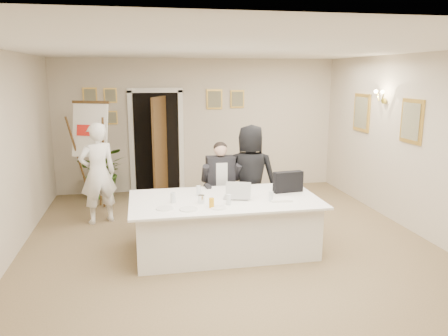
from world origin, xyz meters
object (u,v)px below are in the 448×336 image
at_px(seated_man, 221,185).
at_px(standing_man, 98,173).
at_px(oj_glass, 212,203).
at_px(flip_chart, 95,161).
at_px(standing_woman, 251,177).
at_px(conference_table, 225,224).
at_px(steel_jug, 201,199).
at_px(laptop_bag, 288,182).
at_px(laptop, 236,188).
at_px(potted_palm, 104,172).
at_px(paper_stack, 281,199).

bearing_deg(seated_man, standing_man, 168.13).
height_order(seated_man, oj_glass, seated_man).
relative_size(flip_chart, standing_woman, 1.16).
bearing_deg(standing_woman, standing_man, 0.71).
bearing_deg(oj_glass, standing_man, 128.65).
distance_m(conference_table, steel_jug, 0.58).
bearing_deg(flip_chart, standing_woman, -30.89).
xyz_separation_m(conference_table, oj_glass, (-0.25, -0.40, 0.45)).
relative_size(standing_woman, steel_jug, 15.41).
distance_m(conference_table, laptop_bag, 1.13).
distance_m(laptop, oj_glass, 0.58).
relative_size(flip_chart, steel_jug, 17.88).
bearing_deg(conference_table, seated_man, 82.42).
height_order(potted_palm, paper_stack, potted_palm).
relative_size(standing_man, laptop, 4.69).
xyz_separation_m(standing_man, standing_woman, (2.45, -0.69, -0.01)).
bearing_deg(paper_stack, conference_table, 161.91).
relative_size(seated_man, standing_woman, 0.85).
bearing_deg(potted_palm, paper_stack, -52.71).
height_order(flip_chart, laptop, flip_chart).
height_order(standing_man, paper_stack, standing_man).
xyz_separation_m(conference_table, flip_chart, (-1.97, 2.46, 0.52)).
distance_m(standing_man, steel_jug, 2.31).
bearing_deg(laptop_bag, conference_table, -177.43).
height_order(conference_table, laptop_bag, laptop_bag).
height_order(potted_palm, steel_jug, potted_palm).
bearing_deg(conference_table, standing_woman, 56.50).
relative_size(flip_chart, paper_stack, 6.76).
bearing_deg(conference_table, steel_jug, -155.75).
height_order(standing_woman, laptop, standing_woman).
xyz_separation_m(standing_man, potted_palm, (-0.05, 1.61, -0.32)).
bearing_deg(steel_jug, seated_man, 66.93).
bearing_deg(potted_palm, laptop_bag, -46.80).
height_order(potted_palm, oj_glass, potted_palm).
bearing_deg(paper_stack, seated_man, 116.70).
distance_m(conference_table, potted_palm, 3.74).
bearing_deg(flip_chart, potted_palm, 84.55).
distance_m(flip_chart, laptop_bag, 3.74).
height_order(flip_chart, standing_man, flip_chart).
relative_size(seated_man, flip_chart, 0.73).
distance_m(conference_table, oj_glass, 0.65).
height_order(laptop, oj_glass, laptop).
distance_m(potted_palm, steel_jug, 3.72).
xyz_separation_m(seated_man, paper_stack, (0.61, -1.22, 0.07)).
height_order(flip_chart, potted_palm, flip_chart).
xyz_separation_m(conference_table, potted_palm, (-1.89, 3.22, 0.13)).
xyz_separation_m(flip_chart, potted_palm, (0.07, 0.76, -0.38)).
relative_size(laptop_bag, oj_glass, 3.37).
bearing_deg(paper_stack, standing_woman, 96.65).
height_order(seated_man, steel_jug, seated_man).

